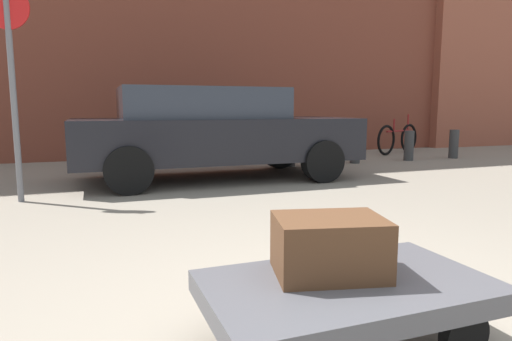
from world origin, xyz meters
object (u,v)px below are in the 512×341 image
object	(u,v)px
bicycle_leaning	(398,139)
luggage_cart	(347,295)
no_parking_sign	(12,71)
bollard_kerb_mid	(355,148)
bollard_kerb_far	(409,146)
suitcase_brown_front_right	(329,246)
parked_car	(213,131)
bollard_corner	(454,144)
bollard_kerb_near	(290,150)

from	to	relation	value
bicycle_leaning	luggage_cart	bearing A→B (deg)	-129.35
no_parking_sign	luggage_cart	bearing A→B (deg)	-66.07
bicycle_leaning	bollard_kerb_mid	distance (m)	2.36
bollard_kerb_far	suitcase_brown_front_right	bearing A→B (deg)	-131.88
luggage_cart	suitcase_brown_front_right	size ratio (longest dim) A/B	2.60
suitcase_brown_front_right	parked_car	size ratio (longest dim) A/B	0.12
bicycle_leaning	no_parking_sign	xyz separation A→B (m)	(-7.89, -3.06, 1.17)
suitcase_brown_front_right	bollard_kerb_mid	bearing A→B (deg)	69.58
parked_car	no_parking_sign	size ratio (longest dim) A/B	1.72
parked_car	luggage_cart	bearing A→B (deg)	-98.26
suitcase_brown_front_right	no_parking_sign	xyz separation A→B (m)	(-1.84, 4.16, 1.07)
luggage_cart	parked_car	world-z (taller)	parked_car
parked_car	bicycle_leaning	bearing A→B (deg)	22.88
bollard_corner	no_parking_sign	bearing A→B (deg)	-167.74
bollard_kerb_mid	no_parking_sign	bearing A→B (deg)	-162.65
suitcase_brown_front_right	bollard_kerb_near	size ratio (longest dim) A/B	0.80
suitcase_brown_front_right	bicycle_leaning	xyz separation A→B (m)	(6.04, 7.22, -0.11)
luggage_cart	bicycle_leaning	size ratio (longest dim) A/B	0.79
suitcase_brown_front_right	bicycle_leaning	size ratio (longest dim) A/B	0.31
luggage_cart	bollard_corner	distance (m)	8.95
bollard_kerb_mid	bollard_kerb_near	bearing A→B (deg)	180.00
luggage_cart	bollard_kerb_near	size ratio (longest dim) A/B	2.07
bicycle_leaning	no_parking_sign	bearing A→B (deg)	-158.78
bollard_kerb_mid	parked_car	bearing A→B (deg)	-163.01
luggage_cart	parked_car	size ratio (longest dim) A/B	0.31
bicycle_leaning	bollard_kerb_mid	xyz separation A→B (m)	(-2.01, -1.23, -0.05)
bollard_kerb_near	bollard_kerb_far	bearing A→B (deg)	0.00
suitcase_brown_front_right	parked_car	distance (m)	5.07
bollard_kerb_far	bollard_kerb_near	bearing A→B (deg)	180.00
luggage_cart	bicycle_leaning	world-z (taller)	bicycle_leaning
bollard_kerb_mid	bollard_kerb_far	bearing A→B (deg)	0.00
bollard_kerb_far	bicycle_leaning	bearing A→B (deg)	61.34
luggage_cart	bollard_kerb_mid	size ratio (longest dim) A/B	2.07
parked_car	no_parking_sign	world-z (taller)	no_parking_sign
bollard_kerb_near	bollard_corner	xyz separation A→B (m)	(4.03, 0.00, 0.00)
no_parking_sign	bicycle_leaning	bearing A→B (deg)	21.22
suitcase_brown_front_right	parked_car	bearing A→B (deg)	94.59
luggage_cart	bollard_kerb_mid	world-z (taller)	bollard_kerb_mid
suitcase_brown_front_right	luggage_cart	bearing A→B (deg)	-52.51
parked_car	bollard_kerb_mid	xyz separation A→B (m)	(3.24, 0.99, -0.44)
bollard_kerb_near	luggage_cart	bearing A→B (deg)	-112.55
bollard_kerb_far	bollard_corner	distance (m)	1.23
bollard_kerb_far	no_parking_sign	size ratio (longest dim) A/B	0.25
bicycle_leaning	bollard_kerb_mid	world-z (taller)	bicycle_leaning
bicycle_leaning	bollard_kerb_far	xyz separation A→B (m)	(-0.67, -1.23, -0.05)
luggage_cart	bollard_kerb_far	bearing A→B (deg)	48.81
suitcase_brown_front_right	bicycle_leaning	world-z (taller)	bicycle_leaning
bicycle_leaning	bollard_kerb_far	size ratio (longest dim) A/B	2.61
bollard_kerb_far	bollard_corner	bearing A→B (deg)	0.00
suitcase_brown_front_right	no_parking_sign	bearing A→B (deg)	127.43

